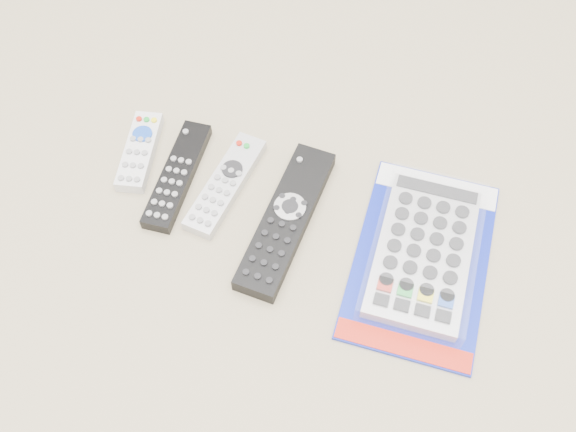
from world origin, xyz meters
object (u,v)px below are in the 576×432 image
(remote_small_grey, at_px, (140,151))
(remote_silver_dvd, at_px, (225,184))
(jumbo_remote_packaged, at_px, (424,251))
(remote_large_black, at_px, (286,219))
(remote_slim_black, at_px, (177,176))

(remote_small_grey, xyz_separation_m, remote_silver_dvd, (0.14, -0.02, -0.00))
(remote_small_grey, relative_size, jumbo_remote_packaged, 0.50)
(remote_silver_dvd, bearing_deg, remote_large_black, -10.13)
(remote_small_grey, height_order, remote_slim_black, same)
(remote_slim_black, distance_m, remote_large_black, 0.18)
(remote_small_grey, bearing_deg, remote_slim_black, -30.25)
(jumbo_remote_packaged, bearing_deg, remote_silver_dvd, 173.79)
(jumbo_remote_packaged, bearing_deg, remote_small_grey, 173.20)
(remote_silver_dvd, bearing_deg, remote_small_grey, -179.83)
(remote_slim_black, xyz_separation_m, remote_large_black, (0.17, -0.03, 0.00))
(remote_silver_dvd, xyz_separation_m, jumbo_remote_packaged, (0.29, -0.03, 0.01))
(remote_small_grey, relative_size, remote_slim_black, 0.76)
(remote_small_grey, xyz_separation_m, remote_large_black, (0.25, -0.05, 0.00))
(jumbo_remote_packaged, bearing_deg, remote_large_black, -179.49)
(remote_slim_black, distance_m, remote_silver_dvd, 0.07)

